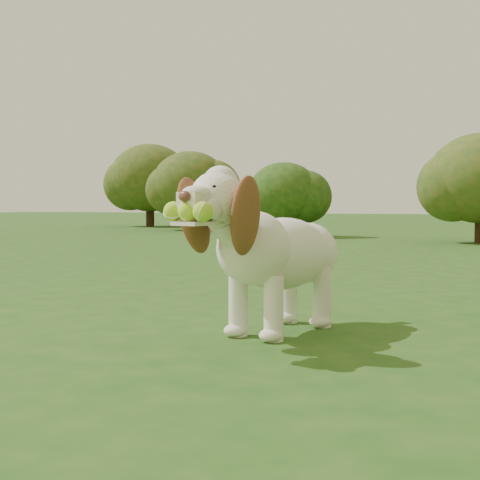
% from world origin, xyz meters
% --- Properties ---
extents(ground, '(80.00, 80.00, 0.00)m').
position_xyz_m(ground, '(0.00, 0.00, 0.00)').
color(ground, '#1E4B15').
rests_on(ground, ground).
extents(dog, '(0.50, 1.13, 0.73)m').
position_xyz_m(dog, '(-0.33, -0.37, 0.39)').
color(dog, white).
rests_on(dog, ground).
extents(shrub_a, '(1.31, 1.31, 1.36)m').
position_xyz_m(shrub_a, '(-3.91, 8.16, 0.80)').
color(shrub_a, '#382314').
rests_on(shrub_a, ground).
extents(shrub_e, '(1.74, 1.74, 1.80)m').
position_xyz_m(shrub_e, '(-7.03, 10.03, 1.06)').
color(shrub_e, '#382314').
rests_on(shrub_e, ground).
extents(shrub_g, '(2.14, 2.14, 2.22)m').
position_xyz_m(shrub_g, '(-9.41, 11.89, 1.30)').
color(shrub_g, '#382314').
rests_on(shrub_g, ground).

